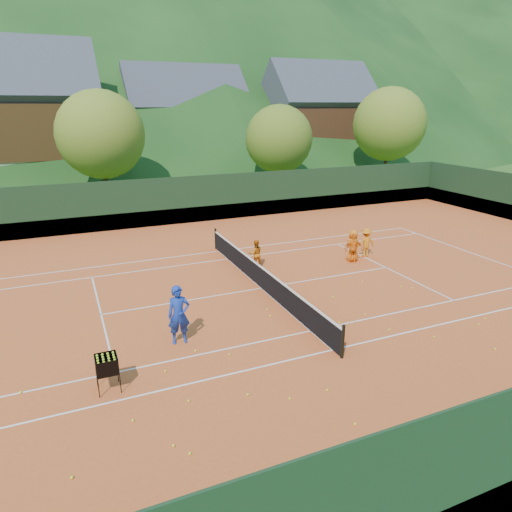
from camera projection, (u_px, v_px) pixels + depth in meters
name	position (u px, v px, depth m)	size (l,w,h in m)	color
ground	(262.00, 289.00, 19.01)	(400.00, 400.00, 0.00)	#2B4E18
clay_court	(262.00, 288.00, 19.00)	(40.00, 24.00, 0.02)	#C74E20
coach	(179.00, 315.00, 14.39)	(0.70, 0.46, 1.93)	#17349A
student_a	(256.00, 254.00, 21.26)	(0.65, 0.50, 1.33)	orange
student_b	(353.00, 248.00, 21.84)	(0.85, 0.36, 1.46)	orange
student_c	(353.00, 246.00, 22.07)	(0.77, 0.50, 1.57)	orange
student_d	(366.00, 243.00, 22.73)	(0.94, 0.54, 1.46)	orange
tennis_ball_0	(327.00, 390.00, 12.17)	(0.07, 0.07, 0.07)	#E6F528
tennis_ball_1	(401.00, 287.00, 19.06)	(0.07, 0.07, 0.07)	#E6F528
tennis_ball_2	(434.00, 337.00, 14.95)	(0.07, 0.07, 0.07)	#E6F528
tennis_ball_3	(355.00, 424.00, 10.87)	(0.07, 0.07, 0.07)	#E6F528
tennis_ball_4	(189.00, 401.00, 11.72)	(0.07, 0.07, 0.07)	#E6F528
tennis_ball_5	(270.00, 316.00, 16.44)	(0.07, 0.07, 0.07)	#E6F528
tennis_ball_6	(290.00, 399.00, 11.81)	(0.07, 0.07, 0.07)	#E6F528
tennis_ball_7	(339.00, 323.00, 15.93)	(0.07, 0.07, 0.07)	#E6F528
tennis_ball_8	(338.00, 337.00, 14.92)	(0.07, 0.07, 0.07)	#E6F528
tennis_ball_9	(333.00, 297.00, 18.05)	(0.07, 0.07, 0.07)	#E6F528
tennis_ball_10	(72.00, 478.00, 9.31)	(0.07, 0.07, 0.07)	#E6F528
tennis_ball_11	(133.00, 420.00, 11.00)	(0.07, 0.07, 0.07)	#E6F528
tennis_ball_12	(229.00, 354.00, 13.90)	(0.07, 0.07, 0.07)	#E6F528
tennis_ball_13	(21.00, 392.00, 12.08)	(0.07, 0.07, 0.07)	#E6F528
tennis_ball_14	(324.00, 453.00, 9.96)	(0.07, 0.07, 0.07)	#E6F528
tennis_ball_15	(174.00, 446.00, 10.18)	(0.07, 0.07, 0.07)	#E6F528
tennis_ball_16	(485.00, 319.00, 16.22)	(0.07, 0.07, 0.07)	#E6F528
tennis_ball_17	(190.00, 454.00, 9.95)	(0.07, 0.07, 0.07)	#E6F528
tennis_ball_18	(495.00, 349.00, 14.21)	(0.07, 0.07, 0.07)	#E6F528
tennis_ball_19	(412.00, 288.00, 18.94)	(0.07, 0.07, 0.07)	#E6F528
tennis_ball_20	(479.00, 325.00, 15.78)	(0.07, 0.07, 0.07)	#E6F528
tennis_ball_21	(248.00, 394.00, 11.98)	(0.07, 0.07, 0.07)	#E6F528
tennis_ball_22	(389.00, 330.00, 15.42)	(0.07, 0.07, 0.07)	#E6F528
tennis_ball_23	(268.00, 309.00, 16.96)	(0.07, 0.07, 0.07)	#E6F528
tennis_ball_24	(362.00, 282.00, 19.60)	(0.07, 0.07, 0.07)	#E6F528
tennis_ball_25	(365.00, 314.00, 16.56)	(0.07, 0.07, 0.07)	#E6F528
tennis_ball_27	(195.00, 351.00, 14.11)	(0.07, 0.07, 0.07)	#E6F528
tennis_ball_28	(165.00, 371.00, 13.03)	(0.07, 0.07, 0.07)	#E6F528
court_lines	(262.00, 288.00, 19.00)	(23.83, 11.03, 0.00)	white
tennis_net	(262.00, 277.00, 18.84)	(0.10, 12.07, 1.10)	black
perimeter_fence	(262.00, 260.00, 18.61)	(40.40, 24.24, 3.00)	black
ball_hopper	(107.00, 365.00, 12.02)	(0.57, 0.57, 1.00)	black
chalet_left	(17.00, 124.00, 39.63)	(13.80, 9.93, 12.92)	beige
chalet_mid	(185.00, 127.00, 49.31)	(12.65, 8.82, 11.45)	beige
chalet_right	(316.00, 124.00, 50.99)	(11.50, 8.82, 11.91)	beige
tree_b	(101.00, 135.00, 33.30)	(6.40, 6.40, 8.40)	#41281A
tree_c	(279.00, 139.00, 37.88)	(5.60, 5.60, 7.35)	#402A19
tree_d	(389.00, 124.00, 42.94)	(6.80, 6.80, 8.93)	#3C2718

